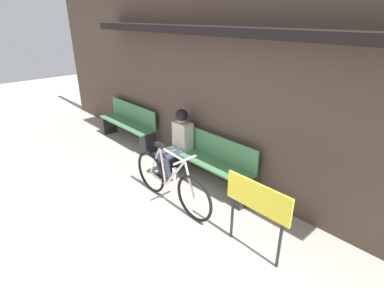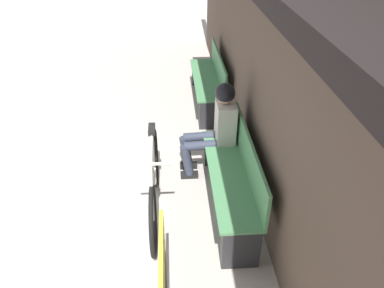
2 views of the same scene
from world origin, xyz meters
The scene contains 7 objects.
ground_plane centered at (0.00, 0.00, 0.00)m, with size 24.00×24.00×0.00m, color #ADA399.
storefront_wall centered at (0.00, 2.91, 1.66)m, with size 12.00×0.56×3.20m.
park_bench_near centered at (-0.27, 2.60, 0.42)m, with size 1.74×0.42×0.87m.
bicycle centered at (-0.24, 1.75, 0.39)m, with size 1.74×0.40×0.95m.
person_seated centered at (-0.93, 2.48, 0.70)m, with size 0.34×0.66×1.21m.
park_bench_far centered at (-2.83, 2.60, 0.42)m, with size 1.73×0.42×0.87m.
signboard centered at (1.23, 1.85, 0.72)m, with size 0.87×0.04×0.96m.
Camera 1 is at (2.85, -0.66, 2.70)m, focal length 28.00 mm.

